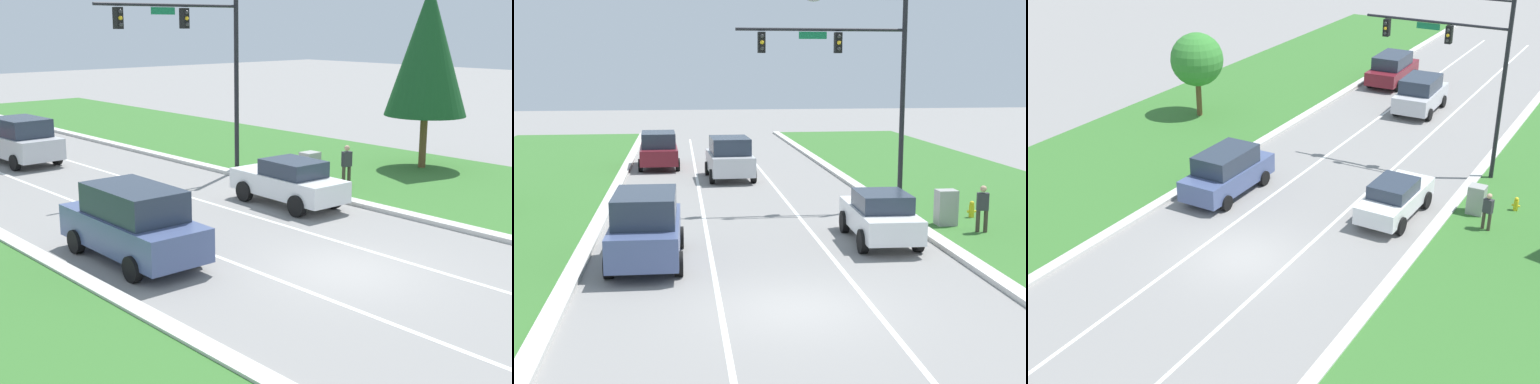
# 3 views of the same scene
# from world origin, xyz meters

# --- Properties ---
(ground_plane) EXTENTS (160.00, 160.00, 0.00)m
(ground_plane) POSITION_xyz_m (0.00, 0.00, 0.00)
(ground_plane) COLOR gray
(curb_strip_right) EXTENTS (0.50, 90.00, 0.15)m
(curb_strip_right) POSITION_xyz_m (5.65, 0.00, 0.07)
(curb_strip_right) COLOR beige
(curb_strip_right) RESTS_ON ground_plane
(curb_strip_left) EXTENTS (0.50, 90.00, 0.15)m
(curb_strip_left) POSITION_xyz_m (-5.65, 0.00, 0.07)
(curb_strip_left) COLOR beige
(curb_strip_left) RESTS_ON ground_plane
(lane_stripe_inner_left) EXTENTS (0.14, 81.00, 0.01)m
(lane_stripe_inner_left) POSITION_xyz_m (-1.80, 0.00, 0.00)
(lane_stripe_inner_left) COLOR white
(lane_stripe_inner_left) RESTS_ON ground_plane
(lane_stripe_inner_right) EXTENTS (0.14, 81.00, 0.01)m
(lane_stripe_inner_right) POSITION_xyz_m (1.80, 0.00, 0.00)
(lane_stripe_inner_right) COLOR white
(lane_stripe_inner_right) RESTS_ON ground_plane
(traffic_signal_mast) EXTENTS (6.83, 0.41, 8.63)m
(traffic_signal_mast) POSITION_xyz_m (4.47, 12.05, 5.66)
(traffic_signal_mast) COLOR black
(traffic_signal_mast) RESTS_ON ground_plane
(slate_blue_suv) EXTENTS (2.18, 4.99, 2.09)m
(slate_blue_suv) POSITION_xyz_m (-3.69, 4.56, 1.06)
(slate_blue_suv) COLOR #475684
(slate_blue_suv) RESTS_ON ground_plane
(silver_suv) EXTENTS (2.41, 4.69, 2.14)m
(silver_suv) POSITION_xyz_m (-0.14, 19.98, 1.09)
(silver_suv) COLOR silver
(silver_suv) RESTS_ON ground_plane
(white_sedan) EXTENTS (2.08, 4.62, 1.68)m
(white_sedan) POSITION_xyz_m (3.75, 6.10, 0.87)
(white_sedan) COLOR white
(white_sedan) RESTS_ON ground_plane
(burgundy_suv) EXTENTS (2.36, 5.13, 2.02)m
(burgundy_suv) POSITION_xyz_m (-3.82, 24.69, 1.04)
(burgundy_suv) COLOR maroon
(burgundy_suv) RESTS_ON ground_plane
(utility_cabinet) EXTENTS (0.70, 0.60, 1.34)m
(utility_cabinet) POSITION_xyz_m (6.71, 7.96, 0.67)
(utility_cabinet) COLOR #9E9E99
(utility_cabinet) RESTS_ON ground_plane
(pedestrian) EXTENTS (0.42, 0.30, 1.69)m
(pedestrian) POSITION_xyz_m (7.50, 6.69, 0.94)
(pedestrian) COLOR #42382D
(pedestrian) RESTS_ON ground_plane
(fire_hydrant) EXTENTS (0.34, 0.20, 0.70)m
(fire_hydrant) POSITION_xyz_m (8.15, 9.06, 0.34)
(fire_hydrant) COLOR gold
(fire_hydrant) RESTS_ON ground_plane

